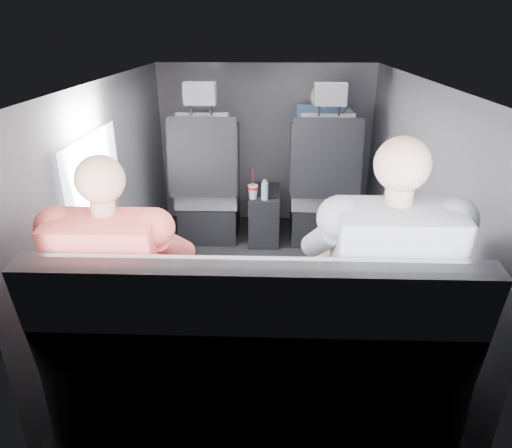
{
  "coord_description": "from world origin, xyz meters",
  "views": [
    {
      "loc": [
        0.05,
        -2.57,
        1.62
      ],
      "look_at": [
        -0.04,
        -0.05,
        0.52
      ],
      "focal_mm": 32.0,
      "sensor_mm": 36.0,
      "label": 1
    }
  ],
  "objects_px": {
    "center_console": "(264,215)",
    "soda_cup": "(253,191)",
    "laptop_black": "(377,274)",
    "front_seat_left": "(208,193)",
    "front_seat_right": "(321,194)",
    "passenger_front_right": "(320,143)",
    "water_bottle": "(265,191)",
    "rear_bench": "(256,367)",
    "passenger_rear_right": "(379,286)",
    "laptop_white": "(123,269)",
    "passenger_rear_left": "(125,287)"
  },
  "relations": [
    {
      "from": "center_console",
      "to": "soda_cup",
      "type": "height_order",
      "value": "soda_cup"
    },
    {
      "from": "soda_cup",
      "to": "laptop_black",
      "type": "distance_m",
      "value": 1.68
    },
    {
      "from": "front_seat_left",
      "to": "front_seat_right",
      "type": "xyz_separation_m",
      "value": [
        0.9,
        0.0,
        0.0
      ]
    },
    {
      "from": "center_console",
      "to": "passenger_front_right",
      "type": "xyz_separation_m",
      "value": [
        0.44,
        0.22,
        0.55
      ]
    },
    {
      "from": "passenger_front_right",
      "to": "laptop_black",
      "type": "bearing_deg",
      "value": -87.87
    },
    {
      "from": "water_bottle",
      "to": "passenger_front_right",
      "type": "height_order",
      "value": "passenger_front_right"
    },
    {
      "from": "front_seat_left",
      "to": "rear_bench",
      "type": "height_order",
      "value": "front_seat_left"
    },
    {
      "from": "front_seat_left",
      "to": "passenger_front_right",
      "type": "bearing_deg",
      "value": 16.12
    },
    {
      "from": "rear_bench",
      "to": "laptop_black",
      "type": "bearing_deg",
      "value": 23.33
    },
    {
      "from": "passenger_rear_right",
      "to": "laptop_white",
      "type": "bearing_deg",
      "value": 172.93
    },
    {
      "from": "soda_cup",
      "to": "water_bottle",
      "type": "relative_size",
      "value": 1.52
    },
    {
      "from": "rear_bench",
      "to": "passenger_rear_left",
      "type": "bearing_deg",
      "value": 170.07
    },
    {
      "from": "passenger_rear_left",
      "to": "rear_bench",
      "type": "bearing_deg",
      "value": -9.93
    },
    {
      "from": "water_bottle",
      "to": "passenger_rear_right",
      "type": "distance_m",
      "value": 1.75
    },
    {
      "from": "laptop_black",
      "to": "water_bottle",
      "type": "bearing_deg",
      "value": 108.34
    },
    {
      "from": "laptop_white",
      "to": "passenger_rear_right",
      "type": "relative_size",
      "value": 0.25
    },
    {
      "from": "rear_bench",
      "to": "water_bottle",
      "type": "height_order",
      "value": "rear_bench"
    },
    {
      "from": "front_seat_left",
      "to": "soda_cup",
      "type": "height_order",
      "value": "front_seat_left"
    },
    {
      "from": "passenger_rear_right",
      "to": "front_seat_left",
      "type": "bearing_deg",
      "value": 117.6
    },
    {
      "from": "front_seat_left",
      "to": "rear_bench",
      "type": "xyz_separation_m",
      "value": [
        0.45,
        -1.9,
        -0.09
      ]
    },
    {
      "from": "water_bottle",
      "to": "laptop_white",
      "type": "bearing_deg",
      "value": -111.3
    },
    {
      "from": "center_console",
      "to": "rear_bench",
      "type": "relative_size",
      "value": 0.3
    },
    {
      "from": "front_seat_right",
      "to": "laptop_white",
      "type": "bearing_deg",
      "value": -121.99
    },
    {
      "from": "front_seat_right",
      "to": "water_bottle",
      "type": "height_order",
      "value": "front_seat_right"
    },
    {
      "from": "water_bottle",
      "to": "laptop_black",
      "type": "relative_size",
      "value": 0.39
    },
    {
      "from": "rear_bench",
      "to": "passenger_rear_right",
      "type": "relative_size",
      "value": 1.24
    },
    {
      "from": "passenger_rear_left",
      "to": "passenger_front_right",
      "type": "height_order",
      "value": "passenger_rear_left"
    },
    {
      "from": "rear_bench",
      "to": "laptop_black",
      "type": "relative_size",
      "value": 3.98
    },
    {
      "from": "center_console",
      "to": "soda_cup",
      "type": "relative_size",
      "value": 2.04
    },
    {
      "from": "passenger_rear_right",
      "to": "passenger_front_right",
      "type": "height_order",
      "value": "passenger_rear_right"
    },
    {
      "from": "water_bottle",
      "to": "laptop_white",
      "type": "relative_size",
      "value": 0.48
    },
    {
      "from": "rear_bench",
      "to": "passenger_rear_right",
      "type": "distance_m",
      "value": 0.61
    },
    {
      "from": "soda_cup",
      "to": "passenger_rear_left",
      "type": "bearing_deg",
      "value": -105.19
    },
    {
      "from": "front_seat_left",
      "to": "passenger_rear_right",
      "type": "height_order",
      "value": "passenger_rear_right"
    },
    {
      "from": "front_seat_right",
      "to": "laptop_black",
      "type": "distance_m",
      "value": 1.7
    },
    {
      "from": "water_bottle",
      "to": "laptop_black",
      "type": "distance_m",
      "value": 1.63
    },
    {
      "from": "passenger_rear_right",
      "to": "passenger_rear_left",
      "type": "bearing_deg",
      "value": 179.94
    },
    {
      "from": "laptop_white",
      "to": "passenger_front_right",
      "type": "distance_m",
      "value": 2.19
    },
    {
      "from": "front_seat_right",
      "to": "passenger_rear_left",
      "type": "height_order",
      "value": "front_seat_right"
    },
    {
      "from": "rear_bench",
      "to": "passenger_front_right",
      "type": "distance_m",
      "value": 2.25
    },
    {
      "from": "passenger_rear_right",
      "to": "laptop_black",
      "type": "bearing_deg",
      "value": 81.29
    },
    {
      "from": "front_seat_left",
      "to": "laptop_black",
      "type": "height_order",
      "value": "front_seat_left"
    },
    {
      "from": "front_seat_left",
      "to": "passenger_front_right",
      "type": "relative_size",
      "value": 1.63
    },
    {
      "from": "soda_cup",
      "to": "passenger_rear_right",
      "type": "distance_m",
      "value": 1.79
    },
    {
      "from": "center_console",
      "to": "passenger_front_right",
      "type": "height_order",
      "value": "passenger_front_right"
    },
    {
      "from": "front_seat_left",
      "to": "passenger_rear_right",
      "type": "relative_size",
      "value": 0.98
    },
    {
      "from": "soda_cup",
      "to": "water_bottle",
      "type": "bearing_deg",
      "value": -11.04
    },
    {
      "from": "front_seat_right",
      "to": "water_bottle",
      "type": "distance_m",
      "value": 0.47
    },
    {
      "from": "soda_cup",
      "to": "water_bottle",
      "type": "distance_m",
      "value": 0.09
    },
    {
      "from": "soda_cup",
      "to": "center_console",
      "type": "bearing_deg",
      "value": 61.49
    }
  ]
}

